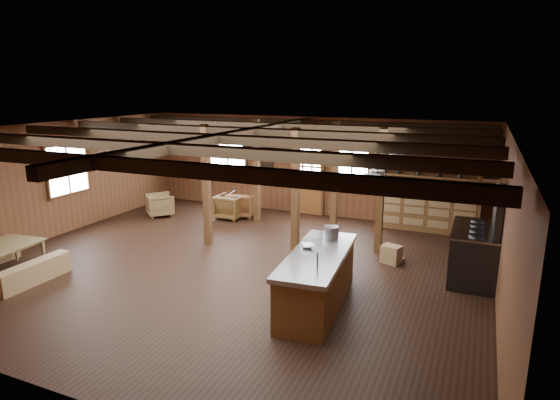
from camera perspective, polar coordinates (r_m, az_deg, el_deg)
name	(u,v)px	position (r m, az deg, el deg)	size (l,w,h in m)	color
room	(231,200)	(9.44, -6.02, -0.01)	(10.04, 9.04, 2.84)	black
ceiling_joists	(234,135)	(9.38, -5.68, 7.85)	(9.80, 8.82, 0.18)	black
timber_posts	(293,183)	(11.06, 1.64, 2.08)	(3.95, 2.35, 2.80)	#462D14
back_door	(307,184)	(13.51, 3.32, 1.95)	(1.02, 0.08, 2.15)	brown
window_back_left	(228,154)	(14.48, -6.37, 5.57)	(1.32, 0.06, 1.32)	white
window_back_right	(352,162)	(13.01, 8.78, 4.58)	(1.02, 0.06, 1.32)	white
window_left	(67,169)	(12.89, -24.51, 3.42)	(0.14, 1.24, 1.32)	white
notice_boards	(260,155)	(13.96, -2.43, 5.50)	(1.08, 0.03, 0.90)	beige
back_counter	(428,207)	(12.60, 17.57, -0.85)	(2.55, 0.60, 2.45)	brown
pendant_lamps	(167,147)	(11.34, -13.63, 6.36)	(1.86, 2.36, 0.66)	#2E2E31
pot_rack	(383,166)	(8.46, 12.47, 4.05)	(0.31, 3.00, 0.45)	#2E2E31
kitchen_island	(317,280)	(7.95, 4.53, -9.66)	(1.09, 2.57, 1.20)	brown
step_stool	(391,254)	(10.15, 13.42, -6.46)	(0.43, 0.31, 0.38)	#997545
commercial_range	(478,246)	(9.70, 22.99, -5.15)	(0.88, 1.72, 2.12)	#2E2E31
dining_table	(1,262)	(10.73, -30.88, -6.49)	(1.60, 0.89, 0.56)	olive
bench_aisle	(34,273)	(10.06, -27.78, -7.83)	(0.28, 1.50, 0.41)	#997545
armchair_a	(230,207)	(13.18, -6.09, -0.82)	(0.72, 0.75, 0.68)	brown
armchair_b	(243,205)	(13.35, -4.59, -0.56)	(0.74, 0.77, 0.70)	brown
armchair_c	(160,205)	(13.82, -14.39, -0.57)	(0.69, 0.71, 0.64)	olive
counter_pot	(331,231)	(8.68, 6.20, -3.78)	(0.30, 0.30, 0.18)	#B0B2B7
bowl	(307,246)	(8.02, 3.30, -5.64)	(0.26, 0.26, 0.06)	silver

